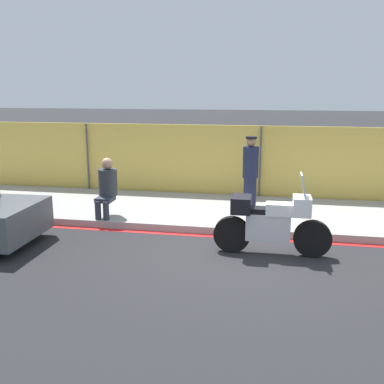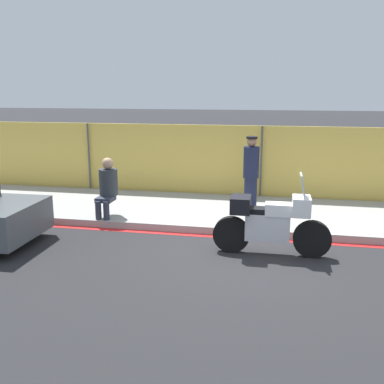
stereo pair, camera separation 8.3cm
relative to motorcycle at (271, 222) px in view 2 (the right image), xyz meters
name	(u,v)px [view 2 (the right image)]	position (x,y,z in m)	size (l,w,h in m)	color
ground_plane	(249,253)	(-0.38, -0.02, -0.63)	(120.00, 120.00, 0.00)	#262628
sidewalk	(257,214)	(-0.38, 2.47, -0.55)	(36.77, 3.10, 0.16)	#9E9E99
curb_paint_stripe	(252,239)	(-0.38, 0.83, -0.63)	(36.77, 0.18, 0.01)	red
storefront_fence	(261,164)	(-0.38, 4.11, 0.40)	(34.93, 0.16, 2.06)	gold
motorcycle	(271,222)	(0.00, 0.00, 0.00)	(2.17, 0.51, 1.55)	black
officer_standing	(251,172)	(-0.56, 2.71, 0.43)	(0.38, 0.38, 1.76)	#191E38
person_seated_on_curb	(107,184)	(-3.73, 1.39, 0.26)	(0.42, 0.70, 1.34)	#2D3342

